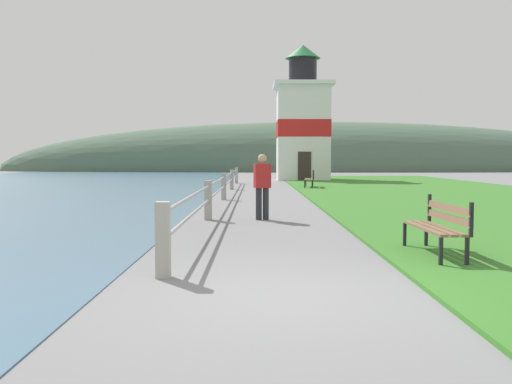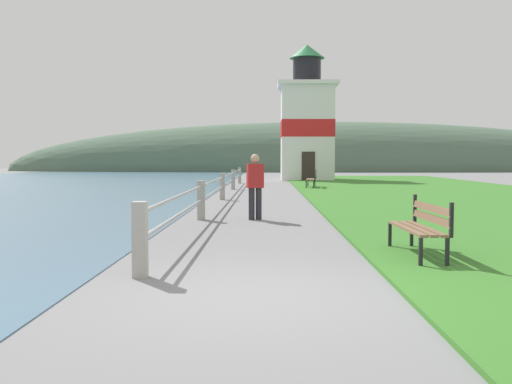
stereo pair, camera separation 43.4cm
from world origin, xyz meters
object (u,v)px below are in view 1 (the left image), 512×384
lighthouse (301,124)px  person_strolling (261,184)px  park_bench_near (437,224)px  park_bench_midway (309,178)px

lighthouse → person_strolling: 26.60m
park_bench_near → person_strolling: 6.13m
park_bench_midway → person_strolling: 15.36m
park_bench_midway → lighthouse: (0.47, 11.10, 3.45)m
person_strolling → park_bench_midway: bearing=-24.1°
park_bench_near → person_strolling: bearing=-65.4°
park_bench_near → lighthouse: size_ratio=0.19×
park_bench_near → park_bench_midway: bearing=-91.4°
lighthouse → person_strolling: (-3.14, -26.23, -3.09)m
lighthouse → person_strolling: lighthouse is taller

